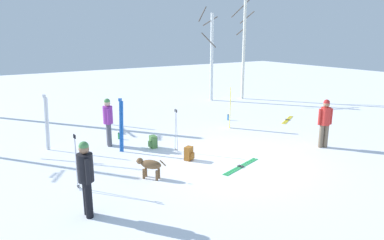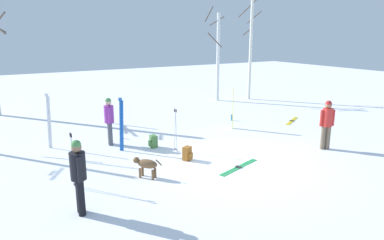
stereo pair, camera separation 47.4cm
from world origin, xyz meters
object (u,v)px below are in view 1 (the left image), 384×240
object	(u,v)px
ski_poles_0	(76,161)
backpack_1	(153,142)
birch_tree_2	(211,55)
ski_poles_1	(176,129)
ski_pair_lying_0	(241,166)
ski_pair_planted_1	(47,123)
ski_pair_planted_2	(230,108)
water_bottle_1	(228,117)
dog	(150,165)
person_1	(86,174)
backpack_0	(189,154)
ski_pair_lying_1	(287,120)
ski_pair_planted_0	(121,126)
birch_tree_3	(244,40)
person_0	(108,119)
water_bottle_0	(119,136)
person_2	(325,120)

from	to	relation	value
ski_poles_0	backpack_1	bearing A→B (deg)	32.36
birch_tree_2	ski_poles_1	bearing A→B (deg)	-132.79
ski_pair_lying_0	birch_tree_2	distance (m)	11.14
ski_pair_planted_1	ski_poles_1	size ratio (longest dim) A/B	1.32
ski_pair_planted_2	water_bottle_1	world-z (taller)	ski_pair_planted_2
birch_tree_2	dog	bearing A→B (deg)	-133.91
ski_poles_1	person_1	bearing A→B (deg)	-144.79
backpack_0	water_bottle_1	xyz separation A→B (m)	(4.33, 3.46, -0.08)
ski_pair_lying_0	ski_pair_lying_1	bearing A→B (deg)	30.39
ski_pair_planted_0	birch_tree_3	xyz separation A→B (m)	(9.98, 5.44, 2.60)
person_0	ski_pair_planted_1	distance (m)	2.02
ski_pair_lying_0	backpack_1	bearing A→B (deg)	115.18
ski_pair_planted_0	backpack_1	world-z (taller)	ski_pair_planted_0
water_bottle_0	birch_tree_3	bearing A→B (deg)	22.72
ski_pair_lying_0	ski_pair_planted_2	bearing A→B (deg)	55.77
ski_poles_1	backpack_0	size ratio (longest dim) A/B	3.35
ski_pair_planted_2	ski_pair_planted_1	bearing A→B (deg)	170.87
person_2	backpack_1	world-z (taller)	person_2
person_2	backpack_1	xyz separation A→B (m)	(-5.07, 3.18, -0.77)
person_0	birch_tree_3	distance (m)	11.39
ski_pair_lying_1	birch_tree_2	distance (m)	6.54
person_0	birch_tree_3	size ratio (longest dim) A/B	0.26
ski_poles_0	water_bottle_0	distance (m)	4.45
ski_pair_planted_1	ski_pair_lying_1	xyz separation A→B (m)	(10.19, -1.48, -0.95)
backpack_0	person_0	bearing A→B (deg)	119.91
ski_pair_planted_1	ski_pair_planted_2	distance (m)	7.12
person_1	ski_pair_planted_1	distance (m)	5.20
ski_pair_planted_1	ski_pair_planted_2	world-z (taller)	ski_pair_planted_1
water_bottle_1	birch_tree_2	bearing A→B (deg)	63.43
ski_pair_planted_2	ski_pair_lying_1	xyz separation A→B (m)	(3.15, -0.35, -0.86)
backpack_0	birch_tree_3	xyz separation A→B (m)	(8.52, 7.36, 3.30)
person_2	birch_tree_2	xyz separation A→B (m)	(1.91, 9.41, 1.70)
ski_pair_planted_0	backpack_1	distance (m)	1.28
ski_poles_0	ski_pair_lying_0	bearing A→B (deg)	-13.24
person_0	ski_pair_lying_0	world-z (taller)	person_0
ski_poles_0	person_1	bearing A→B (deg)	-96.97
ski_pair_planted_2	water_bottle_1	xyz separation A→B (m)	(0.81, 1.14, -0.74)
ski_pair_planted_0	water_bottle_1	world-z (taller)	ski_pair_planted_0
birch_tree_2	ski_pair_planted_1	bearing A→B (deg)	-156.00
dog	ski_pair_planted_2	size ratio (longest dim) A/B	0.41
ski_poles_0	ski_pair_planted_1	bearing A→B (deg)	89.80
ski_poles_1	birch_tree_3	world-z (taller)	birch_tree_3
ski_pair_lying_1	backpack_0	world-z (taller)	backpack_0
backpack_0	ski_poles_0	bearing A→B (deg)	-175.74
dog	ski_poles_1	size ratio (longest dim) A/B	0.49
person_0	ski_poles_0	size ratio (longest dim) A/B	1.17
ski_pair_lying_0	birch_tree_2	world-z (taller)	birch_tree_2
ski_pair_lying_0	ski_pair_planted_0	bearing A→B (deg)	127.35
dog	birch_tree_3	xyz separation A→B (m)	(10.19, 7.98, 3.13)
ski_poles_1	ski_pair_planted_1	bearing A→B (deg)	144.94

